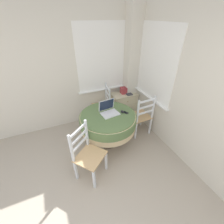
{
  "coord_description": "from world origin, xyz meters",
  "views": [
    {
      "loc": [
        0.18,
        -0.5,
        2.31
      ],
      "look_at": [
        1.17,
        1.8,
        0.65
      ],
      "focal_mm": 24.0,
      "sensor_mm": 36.0,
      "label": 1
    }
  ],
  "objects": [
    {
      "name": "corner_cabinet",
      "position": [
        1.79,
        2.45,
        0.32
      ],
      "size": [
        0.62,
        0.41,
        0.65
      ],
      "color": "beige",
      "rests_on": "ground_plane"
    },
    {
      "name": "computer_mouse",
      "position": [
        1.31,
        1.61,
        0.74
      ],
      "size": [
        0.06,
        0.09,
        0.05
      ],
      "color": "black",
      "rests_on": "round_dining_table"
    },
    {
      "name": "laptop",
      "position": [
        1.07,
        1.7,
        0.77
      ],
      "size": [
        0.35,
        0.31,
        0.25
      ],
      "color": "silver",
      "rests_on": "round_dining_table"
    },
    {
      "name": "corner_room_shell",
      "position": [
        1.21,
        1.7,
        1.28
      ],
      "size": [
        4.39,
        4.54,
        2.55
      ],
      "color": "beige",
      "rests_on": "ground_plane"
    },
    {
      "name": "cell_phone",
      "position": [
        1.36,
        1.58,
        0.73
      ],
      "size": [
        0.09,
        0.12,
        0.01
      ],
      "color": "black",
      "rests_on": "round_dining_table"
    },
    {
      "name": "book_on_cabinet",
      "position": [
        1.87,
        2.42,
        0.66
      ],
      "size": [
        0.13,
        0.25,
        0.02
      ],
      "color": "#3F3F44",
      "rests_on": "corner_cabinet"
    },
    {
      "name": "round_dining_table",
      "position": [
        1.02,
        1.65,
        0.58
      ],
      "size": [
        1.08,
        1.08,
        0.72
      ],
      "color": "#4C3D2D",
      "rests_on": "ground_plane"
    },
    {
      "name": "dining_chair_camera_near",
      "position": [
        0.46,
        1.12,
        0.45
      ],
      "size": [
        0.58,
        0.58,
        0.96
      ],
      "color": "tan",
      "rests_on": "ground_plane"
    },
    {
      "name": "dining_chair_near_back_window",
      "position": [
        1.2,
        2.41,
        0.45
      ],
      "size": [
        0.46,
        0.49,
        0.96
      ],
      "color": "tan",
      "rests_on": "ground_plane"
    },
    {
      "name": "storage_box",
      "position": [
        1.81,
        2.48,
        0.72
      ],
      "size": [
        0.19,
        0.15,
        0.15
      ],
      "color": "#9E3338",
      "rests_on": "corner_cabinet"
    },
    {
      "name": "dining_chair_near_right_window",
      "position": [
        1.8,
        1.68,
        0.45
      ],
      "size": [
        0.45,
        0.41,
        0.96
      ],
      "color": "tan",
      "rests_on": "ground_plane"
    }
  ]
}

